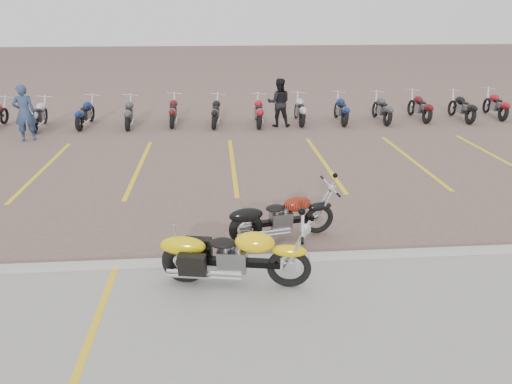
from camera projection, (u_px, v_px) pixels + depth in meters
ground at (240, 219)px, 10.88m from camera, size 100.00×100.00×0.00m
concrete_apron at (257, 352)px, 6.68m from camera, size 60.00×5.00×0.01m
curb at (246, 260)px, 9.00m from camera, size 60.00×0.18×0.12m
parking_stripes at (233, 164)px, 14.61m from camera, size 38.00×5.50×0.01m
apron_stripe at (82, 361)px, 6.50m from camera, size 0.12×5.00×0.00m
yellow_cruiser at (232, 257)px, 8.16m from camera, size 2.46×0.62×1.02m
flame_cruiser at (279, 218)px, 9.80m from camera, size 2.16×0.59×0.90m
person_a at (24, 113)px, 16.86m from camera, size 0.81×0.66×1.92m
person_b at (279, 103)px, 18.89m from camera, size 0.94×0.76×1.82m
bg_bike_row at (236, 110)px, 19.48m from camera, size 22.11×2.01×1.10m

